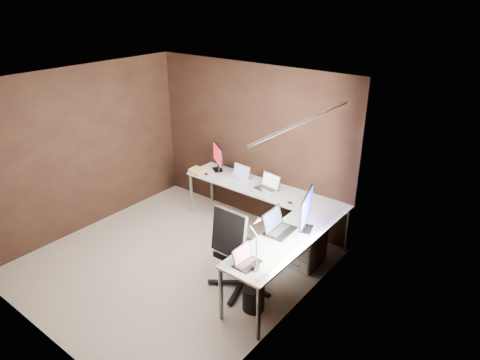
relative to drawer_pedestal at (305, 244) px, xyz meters
name	(u,v)px	position (x,y,z in m)	size (l,w,h in m)	color
room	(189,184)	(-1.09, -1.08, 0.98)	(3.60, 3.60, 2.50)	tan
desk	(266,210)	(-0.59, -0.11, 0.38)	(2.65, 2.25, 0.73)	white
drawer_pedestal	(305,244)	(0.00, 0.00, 0.00)	(0.42, 0.50, 0.60)	white
monitor_left	(218,156)	(-1.95, 0.45, 0.67)	(0.42, 0.30, 0.43)	black
monitor_right	(306,209)	(0.14, -0.32, 0.71)	(0.22, 0.58, 0.49)	black
laptop_white	(239,176)	(-1.45, 0.38, 0.48)	(0.34, 0.26, 0.22)	white
laptop_silver	(268,186)	(-0.88, 0.36, 0.48)	(0.39, 0.30, 0.23)	silver
laptop_black_big	(277,227)	(-0.11, -0.56, 0.49)	(0.31, 0.42, 0.27)	black
laptop_black_small	(245,260)	(-0.01, -1.35, 0.47)	(0.21, 0.30, 0.20)	black
book_stack	(198,171)	(-2.12, 0.15, 0.47)	(0.28, 0.24, 0.08)	#A48158
mouse_left	(206,174)	(-1.97, 0.17, 0.45)	(0.08, 0.05, 0.03)	black
mouse_corner	(290,203)	(-0.37, 0.16, 0.45)	(0.08, 0.05, 0.03)	black
desk_lamp	(255,236)	(0.09, -1.31, 0.80)	(0.19, 0.22, 0.58)	slate
office_chair	(240,265)	(-0.37, -0.99, 0.04)	(0.66, 0.66, 1.18)	black
wastebasket	(253,298)	(0.00, -1.20, -0.15)	(0.26, 0.26, 0.30)	black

